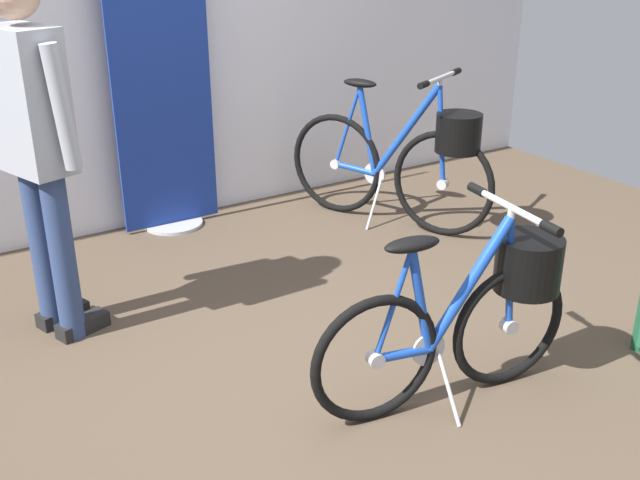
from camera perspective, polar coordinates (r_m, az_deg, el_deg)
name	(u,v)px	position (r m, az deg, el deg)	size (l,w,h in m)	color
ground_plane	(315,388)	(3.12, -0.40, -11.17)	(6.47, 6.47, 0.00)	brown
floor_banner_stand	(162,88)	(4.53, -11.86, 11.19)	(0.60, 0.36, 1.88)	#B7B7BC
folding_bike_foreground	(475,308)	(2.96, 11.66, -5.03)	(1.12, 0.53, 0.80)	black
display_bike_left	(406,158)	(4.55, 6.55, 6.20)	(0.69, 1.26, 0.96)	black
visitor_near_wall	(36,140)	(3.38, -20.74, 7.12)	(0.34, 0.51, 1.60)	navy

